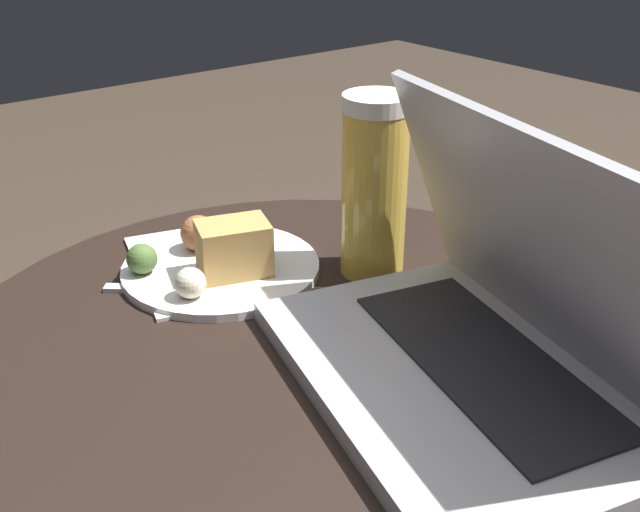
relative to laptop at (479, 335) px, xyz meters
name	(u,v)px	position (x,y,z in m)	size (l,w,h in m)	color
table	(306,482)	(-0.14, -0.07, -0.22)	(0.66, 0.66, 0.52)	#515156
napkin	(204,264)	(-0.32, -0.07, -0.04)	(0.22, 0.18, 0.00)	white
laptop	(479,335)	(0.00, 0.00, 0.00)	(0.38, 0.30, 0.22)	#B2B2B7
beer_glass	(374,187)	(-0.20, 0.07, 0.05)	(0.07, 0.07, 0.19)	gold
snack_plate	(219,259)	(-0.29, -0.06, -0.03)	(0.21, 0.21, 0.06)	white
fork	(196,290)	(-0.27, -0.10, -0.04)	(0.12, 0.13, 0.00)	silver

